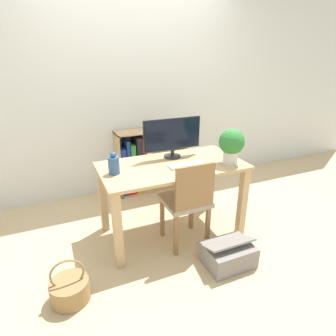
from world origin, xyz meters
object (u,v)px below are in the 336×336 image
chair (188,200)px  bookshelf (140,161)px  vase (114,164)px  potted_plant (231,144)px  monitor (172,136)px  basket (70,289)px  storage_box (228,254)px  keyboard (187,165)px

chair → bookshelf: 1.27m
vase → bookshelf: bearing=61.5°
vase → potted_plant: (1.06, -0.20, 0.11)m
monitor → basket: size_ratio=1.65×
storage_box → monitor: bearing=100.9°
chair → vase: bearing=147.2°
monitor → basket: 1.59m
basket → chair: bearing=12.8°
keyboard → potted_plant: bearing=-14.9°
monitor → potted_plant: 0.57m
vase → storage_box: vase is taller
potted_plant → storage_box: bearing=-120.4°
monitor → keyboard: size_ratio=1.73×
vase → basket: 1.02m
storage_box → potted_plant: bearing=59.6°
vase → monitor: bearing=16.4°
bookshelf → basket: (-1.05, -1.52, -0.32)m
vase → storage_box: bearing=-39.2°
monitor → basket: (-1.13, -0.69, -0.87)m
vase → chair: bearing=-23.6°
keyboard → chair: (-0.07, -0.17, -0.27)m
bookshelf → vase: bearing=-118.5°
monitor → bookshelf: 0.99m
vase → bookshelf: (0.55, 1.01, -0.41)m
chair → keyboard: bearing=59.6°
potted_plant → storage_box: potted_plant is taller
bookshelf → potted_plant: bearing=-67.0°
monitor → basket: monitor is taller
potted_plant → basket: bearing=-168.8°
keyboard → vase: bearing=172.3°
basket → storage_box: size_ratio=0.86×
keyboard → vase: vase is taller
monitor → chair: monitor is taller
monitor → vase: monitor is taller
potted_plant → monitor: bearing=138.1°
vase → storage_box: size_ratio=0.47×
chair → basket: chair is taller
potted_plant → chair: 0.65m
potted_plant → vase: bearing=169.5°
basket → storage_box: basket is taller
vase → potted_plant: potted_plant is taller
keyboard → basket: bearing=-160.2°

